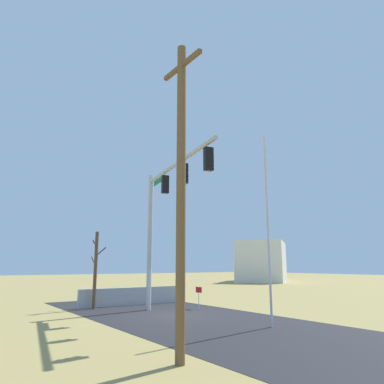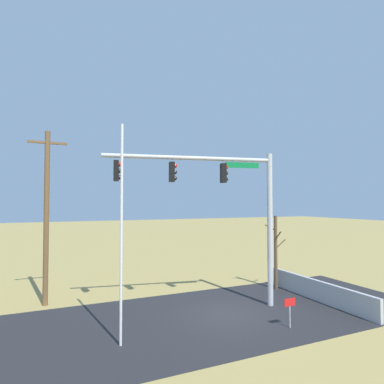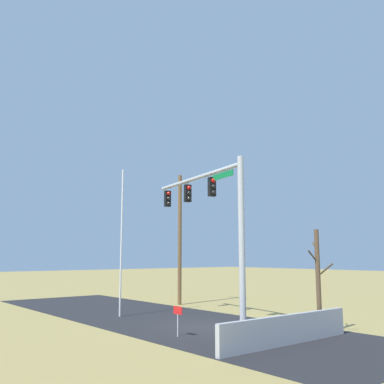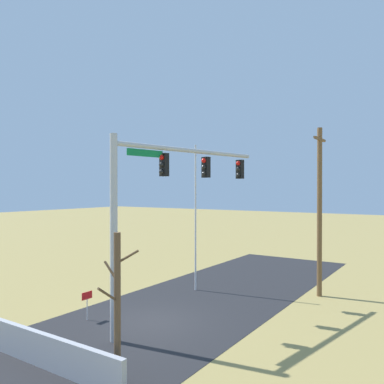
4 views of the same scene
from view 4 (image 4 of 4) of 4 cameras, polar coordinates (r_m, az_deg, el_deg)
ground_plane at (r=17.66m, az=-5.43°, el=-18.29°), size 160.00×160.00×0.00m
road_surface at (r=20.78m, az=1.77°, el=-15.38°), size 28.00×8.00×0.01m
sidewalk_corner at (r=15.12m, az=-14.22°, el=-21.58°), size 6.00×6.00×0.01m
retaining_fence at (r=14.23m, az=-21.09°, el=-20.71°), size 0.20×7.13×1.08m
signal_mast at (r=16.20m, az=-4.28°, el=0.02°), size 8.35×1.79×7.73m
flagpole at (r=21.85m, az=0.51°, el=-3.76°), size 0.10×0.10×8.14m
utility_pole at (r=21.69m, az=18.13°, el=-2.35°), size 1.90×0.26×8.91m
bare_tree at (r=11.97m, az=-10.88°, el=-16.09°), size 1.27×1.02×4.41m
open_sign at (r=18.05m, az=-15.09°, el=-14.87°), size 0.56×0.04×1.22m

